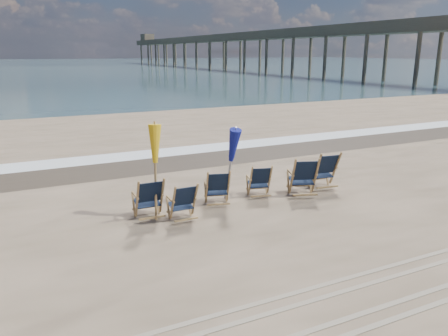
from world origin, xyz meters
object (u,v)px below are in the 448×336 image
object	(u,v)px
beach_chair_3	(270,181)
beach_chair_2	(229,187)
umbrella_yellow	(154,149)
beach_chair_1	(195,201)
beach_chair_0	(162,197)
beach_chair_5	(336,170)
umbrella_blue	(230,146)
fishing_pier	(238,47)
beach_chair_4	(316,177)

from	to	relation	value
beach_chair_3	beach_chair_2	bearing A→B (deg)	20.67
umbrella_yellow	beach_chair_1	bearing A→B (deg)	-33.20
beach_chair_2	beach_chair_3	size ratio (longest dim) A/B	1.04
beach_chair_1	beach_chair_3	xyz separation A→B (m)	(2.35, 0.61, -0.00)
beach_chair_0	beach_chair_2	bearing A→B (deg)	-175.78
beach_chair_5	umbrella_blue	size ratio (longest dim) A/B	0.56
beach_chair_2	beach_chair_3	distance (m)	1.25
beach_chair_2	beach_chair_5	bearing A→B (deg)	-163.79
beach_chair_1	fishing_pier	distance (m)	82.59
umbrella_blue	beach_chair_0	bearing A→B (deg)	-168.67
beach_chair_2	umbrella_yellow	bearing A→B (deg)	17.47
beach_chair_5	umbrella_yellow	size ratio (longest dim) A/B	0.51
beach_chair_3	umbrella_blue	size ratio (longest dim) A/B	0.47
beach_chair_3	umbrella_blue	distance (m)	1.47
beach_chair_0	umbrella_yellow	world-z (taller)	umbrella_yellow
beach_chair_0	fishing_pier	bearing A→B (deg)	-117.51
beach_chair_0	umbrella_yellow	distance (m)	1.12
beach_chair_4	fishing_pier	size ratio (longest dim) A/B	0.01
beach_chair_1	beach_chair_5	size ratio (longest dim) A/B	0.84
umbrella_yellow	fishing_pier	world-z (taller)	fishing_pier
beach_chair_5	fishing_pier	world-z (taller)	fishing_pier
beach_chair_0	beach_chair_2	distance (m)	1.73
beach_chair_4	beach_chair_1	bearing A→B (deg)	22.28
beach_chair_5	umbrella_blue	world-z (taller)	umbrella_blue
beach_chair_4	beach_chair_5	size ratio (longest dim) A/B	1.01
beach_chair_0	umbrella_blue	xyz separation A→B (m)	(1.91, 0.38, 0.94)
beach_chair_1	beach_chair_0	bearing A→B (deg)	-34.00
beach_chair_5	umbrella_yellow	xyz separation A→B (m)	(-5.16, -0.01, 1.08)
beach_chair_0	fishing_pier	world-z (taller)	fishing_pier
beach_chair_5	beach_chair_2	bearing A→B (deg)	6.93
beach_chair_4	umbrella_blue	bearing A→B (deg)	2.76
beach_chair_2	umbrella_blue	bearing A→B (deg)	-104.53
beach_chair_0	fishing_pier	size ratio (longest dim) A/B	0.01
beach_chair_0	umbrella_yellow	xyz separation A→B (m)	(-0.12, 0.06, 1.11)
beach_chair_2	umbrella_blue	world-z (taller)	umbrella_blue
beach_chair_4	beach_chair_5	distance (m)	1.02
beach_chair_2	umbrella_yellow	xyz separation A→B (m)	(-1.85, -0.03, 1.15)
beach_chair_2	beach_chair_1	bearing A→B (deg)	41.70
beach_chair_1	umbrella_yellow	distance (m)	1.47
beach_chair_4	beach_chair_5	world-z (taller)	beach_chair_4
beach_chair_0	umbrella_blue	world-z (taller)	umbrella_blue
beach_chair_4	beach_chair_2	bearing A→B (deg)	10.82
beach_chair_1	umbrella_blue	bearing A→B (deg)	-147.29
beach_chair_1	beach_chair_2	xyz separation A→B (m)	(1.10, 0.52, 0.02)
beach_chair_3	fishing_pier	distance (m)	80.95
beach_chair_3	umbrella_yellow	size ratio (longest dim) A/B	0.43
beach_chair_3	umbrella_blue	world-z (taller)	umbrella_blue
beach_chair_1	beach_chair_4	distance (m)	3.46
beach_chair_0	umbrella_blue	size ratio (longest dim) A/B	0.52
beach_chair_1	beach_chair_4	size ratio (longest dim) A/B	0.84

